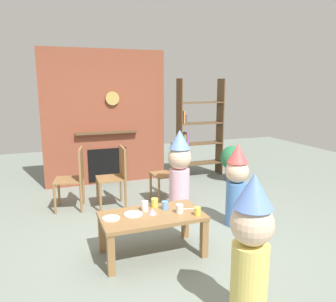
{
  "coord_description": "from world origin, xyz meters",
  "views": [
    {
      "loc": [
        -1.3,
        -3.44,
        1.81
      ],
      "look_at": [
        0.15,
        0.4,
        0.98
      ],
      "focal_mm": 35.73,
      "sensor_mm": 36.0,
      "label": 1
    }
  ],
  "objects_px": {
    "paper_cup_near_left": "(155,203)",
    "dining_chair_left": "(75,175)",
    "paper_plate_front": "(133,214)",
    "potted_plant_tall": "(232,160)",
    "paper_cup_near_right": "(165,205)",
    "paper_cup_center": "(179,209)",
    "paper_cup_far_right": "(198,211)",
    "child_with_cone_hat": "(251,245)",
    "dining_chair_middle": "(117,173)",
    "dining_chair_right": "(171,169)",
    "child_by_the_chairs": "(179,170)",
    "bookshelf": "(197,132)",
    "paper_plate_rear": "(111,218)",
    "birthday_cake_slice": "(152,211)",
    "child_in_pink": "(237,183)",
    "coffee_table": "(152,221)",
    "paper_cup_far_left": "(145,206)"
  },
  "relations": [
    {
      "from": "coffee_table",
      "to": "potted_plant_tall",
      "type": "bearing_deg",
      "value": 43.0
    },
    {
      "from": "paper_plate_rear",
      "to": "potted_plant_tall",
      "type": "height_order",
      "value": "potted_plant_tall"
    },
    {
      "from": "paper_plate_front",
      "to": "child_in_pink",
      "type": "height_order",
      "value": "child_in_pink"
    },
    {
      "from": "paper_cup_far_right",
      "to": "paper_plate_front",
      "type": "xyz_separation_m",
      "value": [
        -0.62,
        0.25,
        -0.04
      ]
    },
    {
      "from": "dining_chair_left",
      "to": "paper_plate_front",
      "type": "bearing_deg",
      "value": 116.82
    },
    {
      "from": "paper_cup_far_right",
      "to": "paper_plate_front",
      "type": "relative_size",
      "value": 0.44
    },
    {
      "from": "child_in_pink",
      "to": "paper_cup_far_right",
      "type": "bearing_deg",
      "value": 18.32
    },
    {
      "from": "child_in_pink",
      "to": "paper_plate_front",
      "type": "bearing_deg",
      "value": -4.16
    },
    {
      "from": "dining_chair_middle",
      "to": "potted_plant_tall",
      "type": "distance_m",
      "value": 2.38
    },
    {
      "from": "paper_plate_front",
      "to": "paper_cup_near_left",
      "type": "bearing_deg",
      "value": 25.52
    },
    {
      "from": "child_with_cone_hat",
      "to": "potted_plant_tall",
      "type": "relative_size",
      "value": 1.78
    },
    {
      "from": "paper_cup_center",
      "to": "child_by_the_chairs",
      "type": "distance_m",
      "value": 1.17
    },
    {
      "from": "paper_cup_center",
      "to": "child_in_pink",
      "type": "relative_size",
      "value": 0.09
    },
    {
      "from": "birthday_cake_slice",
      "to": "child_with_cone_hat",
      "type": "height_order",
      "value": "child_with_cone_hat"
    },
    {
      "from": "paper_cup_center",
      "to": "child_in_pink",
      "type": "bearing_deg",
      "value": 23.41
    },
    {
      "from": "bookshelf",
      "to": "paper_cup_center",
      "type": "bearing_deg",
      "value": -119.1
    },
    {
      "from": "coffee_table",
      "to": "dining_chair_right",
      "type": "distance_m",
      "value": 1.7
    },
    {
      "from": "paper_plate_rear",
      "to": "potted_plant_tall",
      "type": "xyz_separation_m",
      "value": [
        2.7,
        2.09,
        -0.07
      ]
    },
    {
      "from": "coffee_table",
      "to": "paper_plate_front",
      "type": "bearing_deg",
      "value": 163.01
    },
    {
      "from": "paper_plate_rear",
      "to": "birthday_cake_slice",
      "type": "bearing_deg",
      "value": -3.34
    },
    {
      "from": "dining_chair_left",
      "to": "dining_chair_middle",
      "type": "bearing_deg",
      "value": -179.84
    },
    {
      "from": "paper_cup_far_right",
      "to": "child_with_cone_hat",
      "type": "xyz_separation_m",
      "value": [
        -0.06,
        -1.03,
        0.12
      ]
    },
    {
      "from": "paper_cup_near_left",
      "to": "paper_cup_near_right",
      "type": "relative_size",
      "value": 1.11
    },
    {
      "from": "dining_chair_middle",
      "to": "dining_chair_right",
      "type": "bearing_deg",
      "value": 178.36
    },
    {
      "from": "child_by_the_chairs",
      "to": "paper_cup_far_right",
      "type": "bearing_deg",
      "value": 22.25
    },
    {
      "from": "birthday_cake_slice",
      "to": "dining_chair_middle",
      "type": "distance_m",
      "value": 1.55
    },
    {
      "from": "paper_cup_center",
      "to": "child_with_cone_hat",
      "type": "relative_size",
      "value": 0.08
    },
    {
      "from": "bookshelf",
      "to": "paper_cup_near_left",
      "type": "bearing_deg",
      "value": -124.65
    },
    {
      "from": "paper_cup_near_left",
      "to": "child_with_cone_hat",
      "type": "bearing_deg",
      "value": -78.63
    },
    {
      "from": "paper_cup_center",
      "to": "paper_plate_front",
      "type": "xyz_separation_m",
      "value": [
        -0.47,
        0.13,
        -0.04
      ]
    },
    {
      "from": "paper_cup_center",
      "to": "dining_chair_left",
      "type": "distance_m",
      "value": 1.97
    },
    {
      "from": "coffee_table",
      "to": "birthday_cake_slice",
      "type": "bearing_deg",
      "value": 47.07
    },
    {
      "from": "paper_cup_center",
      "to": "paper_cup_far_right",
      "type": "relative_size",
      "value": 1.08
    },
    {
      "from": "paper_plate_front",
      "to": "potted_plant_tall",
      "type": "height_order",
      "value": "potted_plant_tall"
    },
    {
      "from": "paper_cup_far_left",
      "to": "dining_chair_middle",
      "type": "height_order",
      "value": "dining_chair_middle"
    },
    {
      "from": "dining_chair_right",
      "to": "potted_plant_tall",
      "type": "height_order",
      "value": "dining_chair_right"
    },
    {
      "from": "paper_plate_front",
      "to": "potted_plant_tall",
      "type": "distance_m",
      "value": 3.2
    },
    {
      "from": "paper_cup_near_left",
      "to": "dining_chair_left",
      "type": "relative_size",
      "value": 0.11
    },
    {
      "from": "coffee_table",
      "to": "paper_cup_far_right",
      "type": "relative_size",
      "value": 12.39
    },
    {
      "from": "paper_cup_far_right",
      "to": "child_in_pink",
      "type": "relative_size",
      "value": 0.08
    },
    {
      "from": "paper_plate_rear",
      "to": "paper_cup_far_right",
      "type": "bearing_deg",
      "value": -14.72
    },
    {
      "from": "bookshelf",
      "to": "paper_cup_far_right",
      "type": "relative_size",
      "value": 21.85
    },
    {
      "from": "dining_chair_middle",
      "to": "potted_plant_tall",
      "type": "relative_size",
      "value": 1.35
    },
    {
      "from": "child_in_pink",
      "to": "child_by_the_chairs",
      "type": "distance_m",
      "value": 0.84
    },
    {
      "from": "paper_plate_front",
      "to": "dining_chair_right",
      "type": "height_order",
      "value": "dining_chair_right"
    },
    {
      "from": "paper_plate_front",
      "to": "dining_chair_left",
      "type": "height_order",
      "value": "dining_chair_left"
    },
    {
      "from": "paper_cup_far_left",
      "to": "potted_plant_tall",
      "type": "height_order",
      "value": "potted_plant_tall"
    },
    {
      "from": "paper_cup_near_right",
      "to": "paper_cup_center",
      "type": "xyz_separation_m",
      "value": [
        0.1,
        -0.16,
        0.0
      ]
    },
    {
      "from": "paper_cup_far_left",
      "to": "dining_chair_middle",
      "type": "bearing_deg",
      "value": 89.89
    },
    {
      "from": "child_with_cone_hat",
      "to": "paper_plate_front",
      "type": "bearing_deg",
      "value": 6.66
    }
  ]
}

